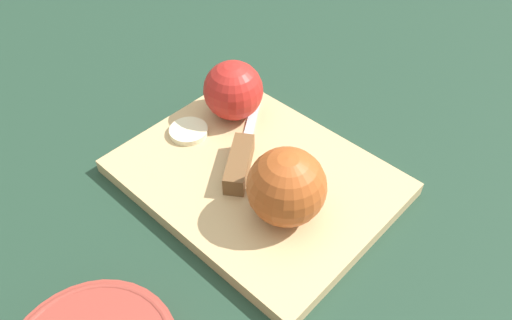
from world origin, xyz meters
name	(u,v)px	position (x,y,z in m)	size (l,w,h in m)	color
ground_plane	(256,182)	(0.00, 0.00, 0.00)	(4.00, 4.00, 0.00)	#1E3828
cutting_board	(256,177)	(0.00, 0.00, 0.01)	(0.34, 0.28, 0.02)	tan
apple_half_left	(287,187)	(-0.07, 0.01, 0.06)	(0.08, 0.08, 0.08)	#AD4C1E
apple_half_right	(233,91)	(0.10, -0.04, 0.06)	(0.08, 0.08, 0.08)	red
knife	(240,160)	(0.02, 0.01, 0.03)	(0.14, 0.14, 0.02)	silver
apple_slice	(189,131)	(0.10, 0.03, 0.02)	(0.05, 0.05, 0.01)	beige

